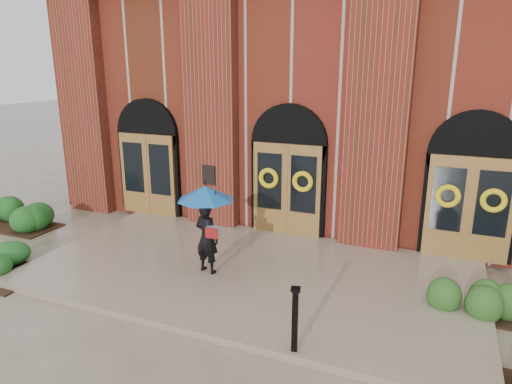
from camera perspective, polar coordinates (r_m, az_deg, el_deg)
The scene contains 8 objects.
ground at distance 10.50m, azimuth -1.17°, elevation -10.77°, with size 90.00×90.00×0.00m, color gray.
landing at distance 10.59m, azimuth -0.84°, elevation -10.07°, with size 10.00×5.30×0.15m, color gray.
church_building at distance 17.82m, azimuth 10.43°, elevation 11.69°, with size 16.20×12.53×7.00m.
man_with_umbrella at distance 10.02m, azimuth -6.25°, elevation -2.55°, with size 1.46×1.46×2.01m.
metal_post at distance 7.63m, azimuth 4.89°, elevation -15.45°, with size 0.18×0.18×1.13m.
hedge_wall_left at distance 15.51m, azimuth -28.55°, elevation -2.43°, with size 2.79×1.12×0.72m, color #1A4D19.
hedge_wall_right at distance 10.19m, azimuth 28.68°, elevation -11.60°, with size 2.64×1.06×0.68m, color #264D1B.
hedge_front_left at distance 11.93m, azimuth -28.80°, elevation -8.13°, with size 1.44×1.24×0.51m, color #1E5720.
Camera 1 is at (3.80, -8.59, 4.69)m, focal length 32.00 mm.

